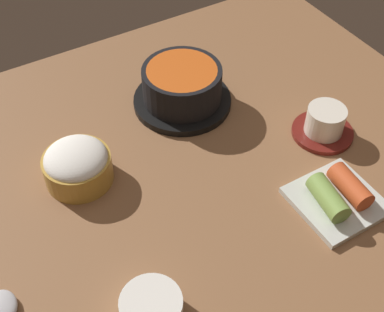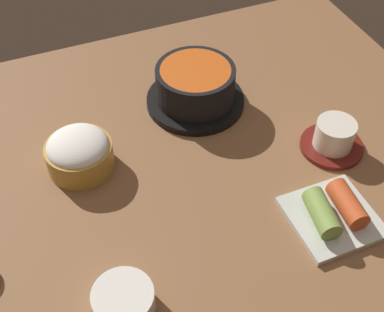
{
  "view_description": "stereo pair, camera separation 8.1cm",
  "coord_description": "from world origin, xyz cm",
  "px_view_note": "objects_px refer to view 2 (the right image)",
  "views": [
    {
      "loc": [
        -26.34,
        -49.93,
        64.3
      ],
      "look_at": [
        2.0,
        -2.0,
        5.0
      ],
      "focal_mm": 49.15,
      "sensor_mm": 36.0,
      "label": 1
    },
    {
      "loc": [
        -19.06,
        -53.54,
        64.3
      ],
      "look_at": [
        2.0,
        -2.0,
        5.0
      ],
      "focal_mm": 49.15,
      "sensor_mm": 36.0,
      "label": 2
    }
  ],
  "objects_px": {
    "stone_pot": "(195,87)",
    "tea_cup_with_saucer": "(334,137)",
    "side_bowl_near": "(123,300)",
    "rice_bowl": "(79,152)",
    "kimchi_plate": "(333,213)"
  },
  "relations": [
    {
      "from": "rice_bowl",
      "to": "side_bowl_near",
      "type": "height_order",
      "value": "rice_bowl"
    },
    {
      "from": "stone_pot",
      "to": "side_bowl_near",
      "type": "relative_size",
      "value": 2.19
    },
    {
      "from": "stone_pot",
      "to": "tea_cup_with_saucer",
      "type": "height_order",
      "value": "stone_pot"
    },
    {
      "from": "rice_bowl",
      "to": "tea_cup_with_saucer",
      "type": "xyz_separation_m",
      "value": [
        0.39,
        -0.12,
        -0.01
      ]
    },
    {
      "from": "rice_bowl",
      "to": "side_bowl_near",
      "type": "relative_size",
      "value": 1.33
    },
    {
      "from": "stone_pot",
      "to": "kimchi_plate",
      "type": "distance_m",
      "value": 0.33
    },
    {
      "from": "rice_bowl",
      "to": "side_bowl_near",
      "type": "xyz_separation_m",
      "value": [
        -0.01,
        -0.26,
        -0.01
      ]
    },
    {
      "from": "tea_cup_with_saucer",
      "to": "side_bowl_near",
      "type": "bearing_deg",
      "value": -160.12
    },
    {
      "from": "stone_pot",
      "to": "side_bowl_near",
      "type": "bearing_deg",
      "value": -125.25
    },
    {
      "from": "stone_pot",
      "to": "kimchi_plate",
      "type": "xyz_separation_m",
      "value": [
        0.09,
        -0.31,
        -0.02
      ]
    },
    {
      "from": "kimchi_plate",
      "to": "side_bowl_near",
      "type": "relative_size",
      "value": 1.53
    },
    {
      "from": "stone_pot",
      "to": "kimchi_plate",
      "type": "bearing_deg",
      "value": -74.8
    },
    {
      "from": "stone_pot",
      "to": "tea_cup_with_saucer",
      "type": "relative_size",
      "value": 1.69
    },
    {
      "from": "stone_pot",
      "to": "rice_bowl",
      "type": "distance_m",
      "value": 0.24
    },
    {
      "from": "tea_cup_with_saucer",
      "to": "side_bowl_near",
      "type": "height_order",
      "value": "tea_cup_with_saucer"
    }
  ]
}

